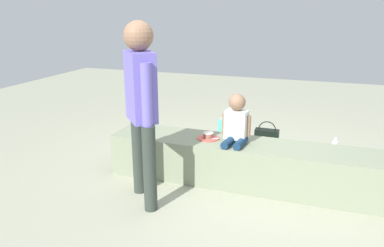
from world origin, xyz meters
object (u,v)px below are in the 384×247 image
(water_bottle_near_gift, at_px, (335,147))
(handbag_black_leather, at_px, (266,138))
(party_cup_red, at_px, (321,148))
(child_seated, at_px, (236,122))
(cake_plate, at_px, (208,137))
(gift_bag, at_px, (227,133))
(adult_standing, at_px, (141,98))
(handbag_brown_canvas, at_px, (162,141))

(water_bottle_near_gift, bearing_deg, handbag_black_leather, -176.15)
(water_bottle_near_gift, relative_size, party_cup_red, 2.11)
(child_seated, relative_size, handbag_black_leather, 1.36)
(cake_plate, height_order, party_cup_red, cake_plate)
(gift_bag, relative_size, party_cup_red, 3.69)
(party_cup_red, bearing_deg, adult_standing, -130.46)
(gift_bag, xyz_separation_m, party_cup_red, (1.16, 0.14, -0.12))
(adult_standing, relative_size, cake_plate, 7.12)
(cake_plate, height_order, water_bottle_near_gift, cake_plate)
(cake_plate, bearing_deg, adult_standing, -122.85)
(water_bottle_near_gift, bearing_deg, adult_standing, -133.83)
(adult_standing, bearing_deg, cake_plate, 57.15)
(child_seated, xyz_separation_m, gift_bag, (-0.33, 1.02, -0.47))
(gift_bag, xyz_separation_m, handbag_brown_canvas, (-0.74, -0.38, -0.07))
(gift_bag, height_order, party_cup_red, gift_bag)
(water_bottle_near_gift, bearing_deg, handbag_brown_canvas, -166.71)
(cake_plate, relative_size, handbag_brown_canvas, 0.78)
(party_cup_red, distance_m, handbag_black_leather, 0.66)
(water_bottle_near_gift, bearing_deg, gift_bag, -175.48)
(handbag_brown_canvas, bearing_deg, child_seated, -30.85)
(handbag_black_leather, xyz_separation_m, handbag_brown_canvas, (-1.25, -0.43, -0.03))
(party_cup_red, bearing_deg, cake_plate, -134.05)
(adult_standing, xyz_separation_m, handbag_brown_canvas, (-0.38, 1.26, -0.86))
(handbag_brown_canvas, bearing_deg, water_bottle_near_gift, 13.29)
(adult_standing, relative_size, handbag_black_leather, 4.49)
(adult_standing, height_order, gift_bag, adult_standing)
(handbag_brown_canvas, bearing_deg, gift_bag, 27.18)
(gift_bag, height_order, handbag_brown_canvas, gift_bag)
(party_cup_red, bearing_deg, handbag_brown_canvas, -164.62)
(water_bottle_near_gift, bearing_deg, child_seated, -130.88)
(child_seated, distance_m, gift_bag, 1.18)
(adult_standing, xyz_separation_m, water_bottle_near_gift, (1.67, 1.74, -0.87))
(cake_plate, distance_m, party_cup_red, 1.64)
(adult_standing, xyz_separation_m, gift_bag, (0.36, 1.64, -0.79))
(gift_bag, bearing_deg, child_seated, -71.93)
(gift_bag, bearing_deg, water_bottle_near_gift, 4.52)
(child_seated, bearing_deg, handbag_black_leather, 81.10)
(child_seated, bearing_deg, cake_plate, 175.91)
(adult_standing, distance_m, handbag_brown_canvas, 1.57)
(cake_plate, xyz_separation_m, gift_bag, (-0.05, 1.00, -0.28))
(child_seated, height_order, water_bottle_near_gift, child_seated)
(water_bottle_near_gift, bearing_deg, party_cup_red, 166.56)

